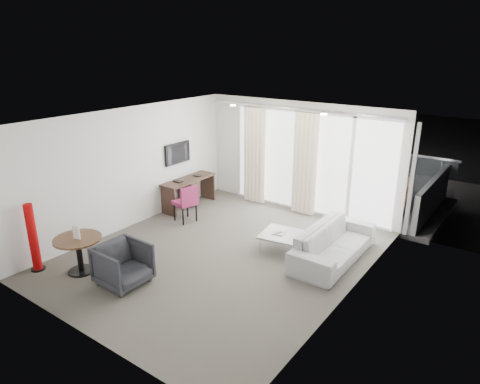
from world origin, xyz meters
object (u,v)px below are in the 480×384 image
Objects in this scene: red_lamp at (33,238)px; rattan_chair_b at (394,195)px; sofa at (334,243)px; tub_armchair at (123,265)px; round_table at (80,255)px; desk at (189,193)px; rattan_chair_a at (356,192)px; desk_chair at (185,203)px; coffee_table at (281,241)px.

red_lamp is 7.80m from rattan_chair_b.
rattan_chair_b reaches higher than sofa.
sofa is (2.49, 2.87, -0.04)m from tub_armchair.
tub_armchair is at bearing 10.88° from round_table.
desk is at bearing 99.95° from round_table.
rattan_chair_b is at bearing -3.17° from sofa.
tub_armchair is at bearing -109.72° from rattan_chair_a.
desk_chair is 1.16× the size of coffee_table.
desk_chair reaches higher than round_table.
coffee_table is (2.50, 0.03, -0.27)m from desk_chair.
red_lamp reaches higher than tub_armchair.
desk_chair is 1.01× the size of rattan_chair_b.
desk is 1.75× the size of desk_chair.
desk is 4.08m from sofa.
desk_chair reaches higher than rattan_chair_b.
round_table is 0.86m from red_lamp.
tub_armchair is at bearing -65.01° from desk.
coffee_table is at bearing -13.17° from desk.
tub_armchair is 3.04m from coffee_table.
coffee_table is at bearing -98.35° from rattan_chair_a.
desk is 3.14m from coffee_table.
red_lamp is at bearing -120.88° from rattan_chair_a.
coffee_table is at bearing 45.83° from red_lamp.
red_lamp reaches higher than coffee_table.
rattan_chair_a is (3.42, 2.24, 0.07)m from desk.
desk_chair is 2.52m from coffee_table.
desk is 1.87× the size of round_table.
rattan_chair_b reaches higher than tub_armchair.
desk_chair is at bearing -135.19° from rattan_chair_a.
sofa is at bearing -39.73° from tub_armchair.
round_table is (0.62, -3.54, -0.03)m from desk.
sofa is at bearing 18.43° from desk_chair.
coffee_table is (2.43, 2.82, -0.16)m from round_table.
red_lamp is at bearing -131.62° from rattan_chair_b.
desk_chair is 0.40× the size of sofa.
rattan_chair_a is at bearing -17.15° from tub_armchair.
tub_armchair reaches higher than coffee_table.
coffee_table is 0.87× the size of rattan_chair_b.
round_table is 0.65× the size of red_lamp.
desk is at bearing 166.83° from coffee_table.
tub_armchair is (1.01, -2.61, -0.08)m from desk_chair.
desk is 2.03× the size of coffee_table.
desk is at bearing 26.16° from tub_armchair.
round_table is at bearing -80.05° from desk.
rattan_chair_a is (-0.64, 2.72, 0.11)m from sofa.
round_table is at bearing 102.05° from tub_armchair.
round_table is at bearing -74.51° from desk_chair.
desk_chair reaches higher than desk.
tub_armchair is 0.91× the size of rattan_chair_a.
rattan_chair_a is (2.80, 5.78, 0.10)m from round_table.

